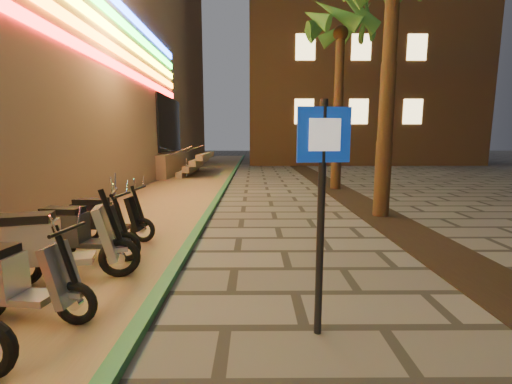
{
  "coord_description": "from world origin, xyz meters",
  "views": [
    {
      "loc": [
        0.3,
        -1.69,
        1.97
      ],
      "look_at": [
        0.33,
        3.32,
        1.2
      ],
      "focal_mm": 24.0,
      "sensor_mm": 36.0,
      "label": 1
    }
  ],
  "objects_px": {
    "pedestrian_sign": "(322,187)",
    "scooter_9": "(104,217)",
    "scooter_6": "(10,279)",
    "scooter_7": "(49,244)",
    "scooter_8": "(79,231)"
  },
  "relations": [
    {
      "from": "pedestrian_sign",
      "to": "scooter_9",
      "type": "xyz_separation_m",
      "value": [
        -3.55,
        3.21,
        -1.04
      ]
    },
    {
      "from": "scooter_6",
      "to": "scooter_7",
      "type": "bearing_deg",
      "value": 104.64
    },
    {
      "from": "pedestrian_sign",
      "to": "scooter_8",
      "type": "relative_size",
      "value": 1.43
    },
    {
      "from": "scooter_8",
      "to": "scooter_7",
      "type": "bearing_deg",
      "value": -80.12
    },
    {
      "from": "pedestrian_sign",
      "to": "scooter_6",
      "type": "height_order",
      "value": "pedestrian_sign"
    },
    {
      "from": "scooter_6",
      "to": "scooter_9",
      "type": "relative_size",
      "value": 0.99
    },
    {
      "from": "scooter_8",
      "to": "scooter_6",
      "type": "bearing_deg",
      "value": -78.57
    },
    {
      "from": "scooter_9",
      "to": "scooter_8",
      "type": "bearing_deg",
      "value": -84.09
    },
    {
      "from": "scooter_6",
      "to": "scooter_9",
      "type": "bearing_deg",
      "value": 101.6
    },
    {
      "from": "pedestrian_sign",
      "to": "scooter_6",
      "type": "xyz_separation_m",
      "value": [
        -3.29,
        0.27,
        -1.04
      ]
    },
    {
      "from": "scooter_6",
      "to": "scooter_8",
      "type": "bearing_deg",
      "value": 103.13
    },
    {
      "from": "scooter_8",
      "to": "pedestrian_sign",
      "type": "bearing_deg",
      "value": -26.78
    },
    {
      "from": "pedestrian_sign",
      "to": "scooter_9",
      "type": "relative_size",
      "value": 1.49
    },
    {
      "from": "scooter_8",
      "to": "scooter_9",
      "type": "bearing_deg",
      "value": 97.09
    },
    {
      "from": "scooter_6",
      "to": "scooter_8",
      "type": "height_order",
      "value": "scooter_8"
    }
  ]
}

